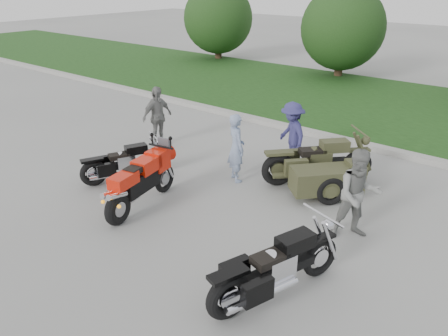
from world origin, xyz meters
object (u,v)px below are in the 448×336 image
Objects in this scene: sportbike_red at (140,181)px; cruiser_right at (273,271)px; person_grey at (358,195)px; person_denim at (292,135)px; cruiser_left at (122,164)px; person_stripe at (236,148)px; cruiser_sidecar at (321,172)px; person_back at (157,117)px.

cruiser_right is (3.51, -0.61, -0.14)m from sportbike_red.
person_grey is 1.04× the size of person_denim.
person_denim is at bearing 60.58° from sportbike_red.
person_grey is at bearing 36.08° from cruiser_left.
person_grey is at bearing -158.09° from person_stripe.
cruiser_sidecar is 1.54m from person_denim.
cruiser_left is (-1.32, 0.60, -0.20)m from sportbike_red.
sportbike_red is 1.29× the size of person_grey.
person_grey is 6.16m from person_back.
sportbike_red is 4.12m from person_grey.
person_denim is 0.98× the size of person_back.
cruiser_sidecar is at bearing -0.01° from person_denim.
person_grey is 1.01× the size of person_back.
person_grey is at bearing 12.90° from sportbike_red.
person_stripe is at bearing -117.90° from cruiser_sidecar.
person_grey reaches higher than cruiser_left.
person_denim reaches higher than cruiser_sidecar.
cruiser_sidecar is 1.43× the size of person_back.
cruiser_left is 5.21m from person_grey.
person_back reaches higher than cruiser_sidecar.
person_grey reaches higher than person_stripe.
person_denim is (-2.55, 2.02, -0.03)m from person_grey.
person_grey is (1.30, -1.18, 0.37)m from cruiser_sidecar.
cruiser_right is at bearing 9.80° from cruiser_left.
sportbike_red is 1.34× the size of person_denim.
person_denim reaches higher than person_stripe.
person_grey is (5.07, 1.11, 0.43)m from cruiser_left.
sportbike_red is 0.92× the size of cruiser_sidecar.
cruiser_right is at bearing -138.14° from person_grey.
cruiser_left is 4.98m from cruiser_right.
cruiser_sidecar is at bearing -128.15° from person_stripe.
person_stripe is at bearing -75.70° from person_denim.
person_stripe reaches higher than cruiser_sidecar.
person_grey is 3.25m from person_denim.
cruiser_left is at bearing 144.21° from sportbike_red.
cruiser_sidecar is 1.79m from person_grey.
person_back is (-3.54, -1.07, 0.02)m from person_denim.
person_stripe reaches higher than sportbike_red.
person_denim reaches higher than cruiser_left.
person_denim is (0.53, 1.49, 0.02)m from person_stripe.
sportbike_red is at bearing -74.01° from person_denim.
person_denim is at bearing -70.65° from person_back.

